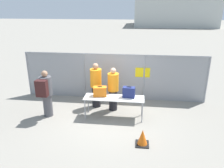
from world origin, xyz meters
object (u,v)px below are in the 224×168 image
suitcase_navy (129,92)px  suitcase_orange (100,91)px  security_worker_far (96,85)px  security_worker_near (113,89)px  traveler_hooded (46,92)px  utility_trailer (148,73)px  inspection_table (114,99)px  traffic_cone (142,138)px

suitcase_navy → suitcase_orange: bearing=-179.9°
suitcase_orange → security_worker_far: security_worker_far is taller
security_worker_near → suitcase_orange: bearing=50.7°
security_worker_near → security_worker_far: 0.73m
suitcase_orange → traveler_hooded: (-1.88, -0.31, -0.00)m
suitcase_navy → traveler_hooded: (-2.90, -0.31, -0.02)m
utility_trailer → inspection_table: bearing=-107.1°
inspection_table → security_worker_near: size_ratio=1.26×
security_worker_far → suitcase_navy: bearing=123.3°
inspection_table → traveler_hooded: bearing=-174.7°
inspection_table → traveler_hooded: (-2.39, -0.22, 0.23)m
suitcase_orange → traveler_hooded: bearing=-170.8°
suitcase_navy → traveler_hooded: 2.91m
inspection_table → security_worker_near: (-0.10, 0.61, 0.16)m
security_worker_near → utility_trailer: security_worker_near is taller
security_worker_near → utility_trailer: (1.43, 3.71, -0.44)m
security_worker_far → utility_trailer: size_ratio=0.53×
traveler_hooded → security_worker_far: security_worker_far is taller
inspection_table → suitcase_navy: bearing=9.5°
inspection_table → suitcase_orange: (-0.51, 0.08, 0.23)m
inspection_table → traffic_cone: size_ratio=4.36×
suitcase_orange → utility_trailer: size_ratio=0.15×
security_worker_far → traffic_cone: (1.79, -2.37, -0.69)m
suitcase_orange → security_worker_far: size_ratio=0.28×
suitcase_orange → utility_trailer: suitcase_orange is taller
suitcase_navy → security_worker_far: bearing=150.6°
suitcase_navy → security_worker_near: security_worker_near is taller
suitcase_orange → security_worker_far: (-0.28, 0.74, -0.03)m
inspection_table → traveler_hooded: traveler_hooded is taller
traveler_hooded → utility_trailer: size_ratio=0.51×
inspection_table → security_worker_near: 0.63m
traveler_hooded → utility_trailer: (3.71, 4.53, -0.51)m
suitcase_orange → utility_trailer: (1.84, 4.23, -0.51)m
traveler_hooded → utility_trailer: 5.88m
suitcase_navy → security_worker_near: 0.81m
inspection_table → suitcase_orange: 0.57m
inspection_table → suitcase_navy: (0.51, 0.08, 0.25)m
suitcase_navy → utility_trailer: size_ratio=0.13×
inspection_table → traffic_cone: inspection_table is taller
security_worker_near → traffic_cone: bearing=115.8°
utility_trailer → traffic_cone: (-0.33, -5.86, -0.21)m
suitcase_orange → security_worker_near: (0.41, 0.52, -0.08)m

